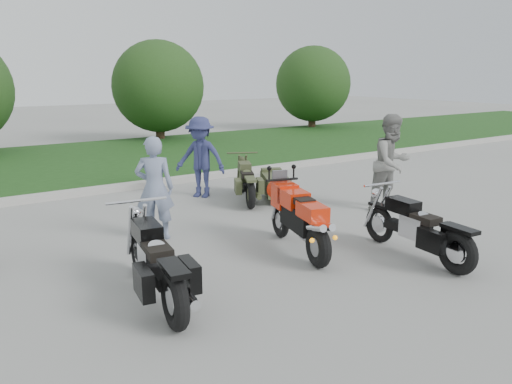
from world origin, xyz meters
TOP-DOWN VIEW (x-y plane):
  - ground at (0.00, 0.00)m, footprint 80.00×80.00m
  - curb at (0.00, 6.00)m, footprint 60.00×0.30m
  - grass_strip at (0.00, 10.15)m, footprint 60.00×8.00m
  - tree_mid_right at (4.00, 13.50)m, footprint 3.60×3.60m
  - tree_far_right at (12.00, 13.50)m, footprint 3.60×3.60m
  - sportbike_red at (0.59, 0.36)m, footprint 0.72×2.01m
  - cruiser_left at (-1.93, -0.05)m, footprint 0.53×2.33m
  - cruiser_right at (1.90, -0.88)m, footprint 0.43×2.18m
  - cruiser_sidecar at (1.97, 3.31)m, footprint 1.52×1.92m
  - person_stripe at (-0.98, 2.23)m, footprint 0.76×0.68m
  - person_grey at (3.68, 1.26)m, footprint 0.95×0.75m
  - person_denim at (1.01, 4.37)m, footprint 1.24×1.33m

SIDE VIEW (x-z plane):
  - ground at x=0.00m, z-range 0.00..0.00m
  - grass_strip at x=0.00m, z-range 0.00..0.14m
  - curb at x=0.00m, z-range 0.00..0.15m
  - cruiser_sidecar at x=1.97m, z-range -0.03..0.77m
  - cruiser_right at x=1.90m, z-range 0.01..0.85m
  - cruiser_left at x=-1.93m, z-range 0.01..0.91m
  - sportbike_red at x=0.59m, z-range 0.08..1.05m
  - person_stripe at x=-0.98m, z-range 0.00..1.73m
  - person_denim at x=1.01m, z-range 0.00..1.80m
  - person_grey at x=3.68m, z-range 0.00..1.93m
  - tree_mid_right at x=4.00m, z-range 0.19..4.19m
  - tree_far_right at x=12.00m, z-range 0.19..4.19m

